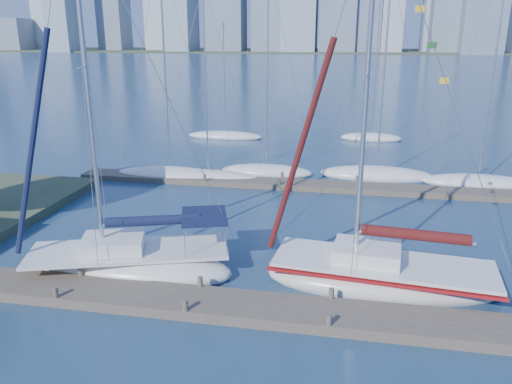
# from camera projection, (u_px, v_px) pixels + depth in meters

# --- Properties ---
(ground) EXTENTS (700.00, 700.00, 0.00)m
(ground) POSITION_uv_depth(u_px,v_px,m) (194.00, 307.00, 18.50)
(ground) COLOR navy
(ground) RESTS_ON ground
(near_dock) EXTENTS (26.00, 2.00, 0.40)m
(near_dock) POSITION_uv_depth(u_px,v_px,m) (194.00, 303.00, 18.44)
(near_dock) COLOR #4F453A
(near_dock) RESTS_ON ground
(far_dock) EXTENTS (30.00, 1.80, 0.36)m
(far_dock) POSITION_uv_depth(u_px,v_px,m) (295.00, 185.00, 33.09)
(far_dock) COLOR #4F453A
(far_dock) RESTS_ON ground
(far_shore) EXTENTS (800.00, 100.00, 1.50)m
(far_shore) POSITION_uv_depth(u_px,v_px,m) (345.00, 51.00, 318.50)
(far_shore) COLOR #38472D
(far_shore) RESTS_ON ground
(sailboat_navy) EXTENTS (9.35, 5.50, 15.31)m
(sailboat_navy) POSITION_uv_depth(u_px,v_px,m) (129.00, 246.00, 20.93)
(sailboat_navy) COLOR silver
(sailboat_navy) RESTS_ON ground
(sailboat_maroon) EXTENTS (9.48, 3.94, 14.81)m
(sailboat_maroon) POSITION_uv_depth(u_px,v_px,m) (382.00, 261.00, 19.71)
(sailboat_maroon) COLOR silver
(sailboat_maroon) RESTS_ON ground
(bg_boat_0) EXTENTS (8.29, 4.09, 15.22)m
(bg_boat_0) POSITION_uv_depth(u_px,v_px,m) (170.00, 174.00, 35.16)
(bg_boat_0) COLOR silver
(bg_boat_0) RESTS_ON ground
(bg_boat_1) EXTENTS (7.63, 2.85, 12.88)m
(bg_boat_1) POSITION_uv_depth(u_px,v_px,m) (208.00, 176.00, 34.85)
(bg_boat_1) COLOR silver
(bg_boat_1) RESTS_ON ground
(bg_boat_2) EXTENTS (6.82, 2.68, 14.23)m
(bg_boat_2) POSITION_uv_depth(u_px,v_px,m) (267.00, 171.00, 36.18)
(bg_boat_2) COLOR silver
(bg_boat_2) RESTS_ON ground
(bg_boat_3) EXTENTS (8.13, 3.27, 13.78)m
(bg_boat_3) POSITION_uv_depth(u_px,v_px,m) (376.00, 174.00, 35.20)
(bg_boat_3) COLOR silver
(bg_boat_3) RESTS_ON ground
(bg_boat_4) EXTENTS (7.63, 4.12, 14.53)m
(bg_boat_4) POSITION_uv_depth(u_px,v_px,m) (478.00, 182.00, 33.43)
(bg_boat_4) COLOR silver
(bg_boat_4) RESTS_ON ground
(bg_boat_6) EXTENTS (7.69, 3.62, 11.22)m
(bg_boat_6) POSITION_uv_depth(u_px,v_px,m) (225.00, 136.00, 49.01)
(bg_boat_6) COLOR silver
(bg_boat_6) RESTS_ON ground
(bg_boat_7) EXTENTS (6.05, 2.87, 12.84)m
(bg_boat_7) POSITION_uv_depth(u_px,v_px,m) (371.00, 137.00, 48.09)
(bg_boat_7) COLOR silver
(bg_boat_7) RESTS_ON ground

